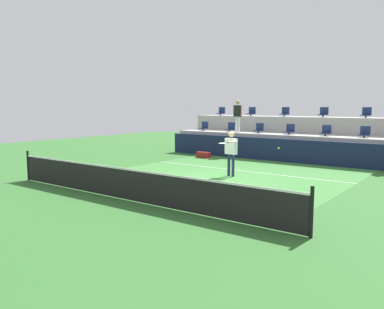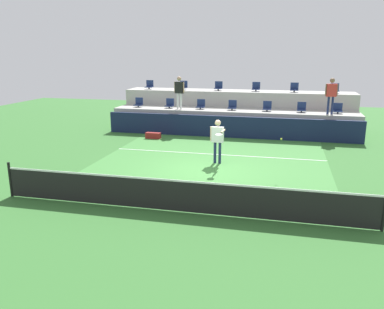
% 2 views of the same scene
% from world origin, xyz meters
% --- Properties ---
extents(ground_plane, '(40.00, 40.00, 0.00)m').
position_xyz_m(ground_plane, '(0.00, 0.00, 0.00)').
color(ground_plane, '#336B2D').
extents(court_inner_paint, '(9.00, 10.00, 0.01)m').
position_xyz_m(court_inner_paint, '(0.00, 1.00, 0.00)').
color(court_inner_paint, '#3D7F38').
rests_on(court_inner_paint, ground_plane).
extents(court_service_line, '(9.00, 0.06, 0.00)m').
position_xyz_m(court_service_line, '(0.00, 2.40, 0.01)').
color(court_service_line, white).
rests_on(court_service_line, ground_plane).
extents(tennis_net, '(10.48, 0.08, 1.07)m').
position_xyz_m(tennis_net, '(0.00, -4.00, 0.50)').
color(tennis_net, black).
rests_on(tennis_net, ground_plane).
extents(sponsor_backboard, '(13.00, 0.16, 1.10)m').
position_xyz_m(sponsor_backboard, '(0.00, 6.00, 0.55)').
color(sponsor_backboard, '#141E42').
rests_on(sponsor_backboard, ground_plane).
extents(seating_tier_lower, '(13.00, 1.80, 1.25)m').
position_xyz_m(seating_tier_lower, '(0.00, 7.30, 0.62)').
color(seating_tier_lower, '#ADAAA3').
rests_on(seating_tier_lower, ground_plane).
extents(seating_tier_upper, '(13.00, 1.80, 2.10)m').
position_xyz_m(seating_tier_upper, '(0.00, 9.10, 1.05)').
color(seating_tier_upper, '#ADAAA3').
rests_on(seating_tier_upper, ground_plane).
extents(stadium_chair_lower_far_left, '(0.44, 0.40, 0.52)m').
position_xyz_m(stadium_chair_lower_far_left, '(-5.34, 7.23, 1.46)').
color(stadium_chair_lower_far_left, '#2D2D33').
rests_on(stadium_chair_lower_far_left, seating_tier_lower).
extents(stadium_chair_lower_left, '(0.44, 0.40, 0.52)m').
position_xyz_m(stadium_chair_lower_left, '(-3.52, 7.23, 1.46)').
color(stadium_chair_lower_left, '#2D2D33').
rests_on(stadium_chair_lower_left, seating_tier_lower).
extents(stadium_chair_lower_mid_left, '(0.44, 0.40, 0.52)m').
position_xyz_m(stadium_chair_lower_mid_left, '(-1.76, 7.23, 1.46)').
color(stadium_chair_lower_mid_left, '#2D2D33').
rests_on(stadium_chair_lower_mid_left, seating_tier_lower).
extents(stadium_chair_lower_center, '(0.44, 0.40, 0.52)m').
position_xyz_m(stadium_chair_lower_center, '(-0.03, 7.23, 1.46)').
color(stadium_chair_lower_center, '#2D2D33').
rests_on(stadium_chair_lower_center, seating_tier_lower).
extents(stadium_chair_lower_mid_right, '(0.44, 0.40, 0.52)m').
position_xyz_m(stadium_chair_lower_mid_right, '(1.81, 7.23, 1.46)').
color(stadium_chair_lower_mid_right, '#2D2D33').
rests_on(stadium_chair_lower_mid_right, seating_tier_lower).
extents(stadium_chair_lower_right, '(0.44, 0.40, 0.52)m').
position_xyz_m(stadium_chair_lower_right, '(3.55, 7.23, 1.46)').
color(stadium_chair_lower_right, '#2D2D33').
rests_on(stadium_chair_lower_right, seating_tier_lower).
extents(stadium_chair_upper_far_left, '(0.44, 0.40, 0.52)m').
position_xyz_m(stadium_chair_upper_far_left, '(-5.31, 9.03, 2.31)').
color(stadium_chair_upper_far_left, '#2D2D33').
rests_on(stadium_chair_upper_far_left, seating_tier_upper).
extents(stadium_chair_upper_left, '(0.44, 0.40, 0.52)m').
position_xyz_m(stadium_chair_upper_left, '(-3.19, 9.03, 2.31)').
color(stadium_chair_upper_left, '#2D2D33').
rests_on(stadium_chair_upper_left, seating_tier_upper).
extents(stadium_chair_upper_mid_left, '(0.44, 0.40, 0.52)m').
position_xyz_m(stadium_chair_upper_mid_left, '(-1.10, 9.03, 2.31)').
color(stadium_chair_upper_mid_left, '#2D2D33').
rests_on(stadium_chair_upper_mid_left, seating_tier_upper).
extents(stadium_chair_upper_mid_right, '(0.44, 0.40, 0.52)m').
position_xyz_m(stadium_chair_upper_mid_right, '(1.06, 9.03, 2.31)').
color(stadium_chair_upper_mid_right, '#2D2D33').
rests_on(stadium_chair_upper_mid_right, seating_tier_upper).
extents(stadium_chair_upper_right, '(0.44, 0.40, 0.52)m').
position_xyz_m(stadium_chair_upper_right, '(3.16, 9.03, 2.31)').
color(stadium_chair_upper_right, '#2D2D33').
rests_on(stadium_chair_upper_right, seating_tier_upper).
extents(tennis_player, '(0.64, 1.23, 1.73)m').
position_xyz_m(tennis_player, '(0.24, 1.05, 1.06)').
color(tennis_player, navy).
rests_on(tennis_player, ground_plane).
extents(spectator_leaning_on_rail, '(0.61, 0.28, 1.75)m').
position_xyz_m(spectator_leaning_on_rail, '(-2.86, 6.85, 2.31)').
color(spectator_leaning_on_rail, white).
rests_on(spectator_leaning_on_rail, seating_tier_lower).
extents(tennis_ball, '(0.07, 0.07, 0.07)m').
position_xyz_m(tennis_ball, '(2.66, -0.01, 1.33)').
color(tennis_ball, '#CCE033').
extents(equipment_bag, '(0.76, 0.28, 0.30)m').
position_xyz_m(equipment_bag, '(-3.71, 4.87, 0.15)').
color(equipment_bag, maroon).
rests_on(equipment_bag, ground_plane).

